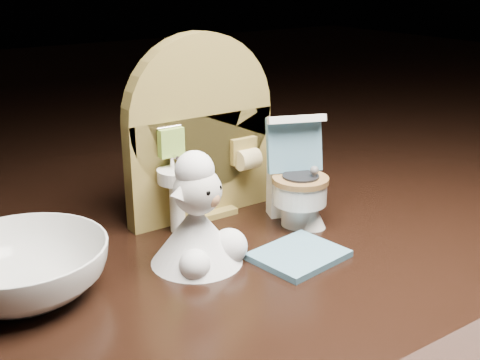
% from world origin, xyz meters
% --- Properties ---
extents(backdrop_panel, '(0.13, 0.05, 0.15)m').
position_xyz_m(backdrop_panel, '(-0.00, 0.06, 0.07)').
color(backdrop_panel, olive).
rests_on(backdrop_panel, ground).
extents(toy_toilet, '(0.05, 0.06, 0.09)m').
position_xyz_m(toy_toilet, '(0.06, 0.01, 0.03)').
color(toy_toilet, white).
rests_on(toy_toilet, ground).
extents(bath_mat, '(0.07, 0.06, 0.00)m').
position_xyz_m(bath_mat, '(0.01, -0.04, 0.00)').
color(bath_mat, teal).
rests_on(bath_mat, ground).
extents(toilet_brush, '(0.02, 0.02, 0.05)m').
position_xyz_m(toilet_brush, '(0.06, -0.01, 0.01)').
color(toilet_brush, white).
rests_on(toilet_brush, ground).
extents(plush_lamb, '(0.07, 0.07, 0.08)m').
position_xyz_m(plush_lamb, '(-0.05, -0.01, 0.03)').
color(plush_lamb, white).
rests_on(plush_lamb, ground).
extents(ceramic_bowl, '(0.12, 0.12, 0.03)m').
position_xyz_m(ceramic_bowl, '(-0.16, 0.02, 0.02)').
color(ceramic_bowl, white).
rests_on(ceramic_bowl, ground).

